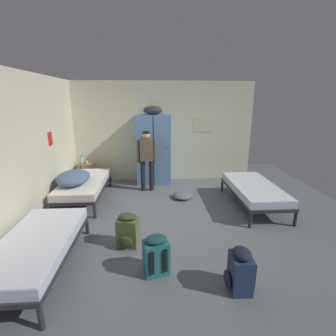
# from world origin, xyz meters

# --- Properties ---
(ground_plane) EXTENTS (7.74, 7.74, 0.00)m
(ground_plane) POSITION_xyz_m (0.00, 0.00, 0.00)
(ground_plane) COLOR slate
(room_backdrop) EXTENTS (4.93, 4.90, 2.70)m
(room_backdrop) POSITION_xyz_m (-1.20, 1.24, 1.35)
(room_backdrop) COLOR beige
(room_backdrop) RESTS_ON ground_plane
(locker_bank) EXTENTS (0.90, 0.55, 2.07)m
(locker_bank) POSITION_xyz_m (-0.27, 2.14, 0.97)
(locker_bank) COLOR #5B84B2
(locker_bank) RESTS_ON ground_plane
(shelf_unit) EXTENTS (0.38, 0.30, 0.57)m
(shelf_unit) POSITION_xyz_m (-2.11, 2.17, 0.35)
(shelf_unit) COLOR brown
(shelf_unit) RESTS_ON ground_plane
(bed_left_front) EXTENTS (0.90, 1.90, 0.49)m
(bed_left_front) POSITION_xyz_m (-1.86, -1.40, 0.38)
(bed_left_front) COLOR #28282D
(bed_left_front) RESTS_ON ground_plane
(bed_left_rear) EXTENTS (0.90, 1.90, 0.49)m
(bed_left_rear) POSITION_xyz_m (-1.86, 1.02, 0.38)
(bed_left_rear) COLOR #28282D
(bed_left_rear) RESTS_ON ground_plane
(bed_right) EXTENTS (0.90, 1.90, 0.49)m
(bed_right) POSITION_xyz_m (1.86, 0.47, 0.38)
(bed_right) COLOR #28282D
(bed_right) RESTS_ON ground_plane
(bedding_heap) EXTENTS (0.66, 0.88, 0.28)m
(bedding_heap) POSITION_xyz_m (-1.99, 0.75, 0.63)
(bedding_heap) COLOR slate
(bedding_heap) RESTS_ON bed_left_rear
(person_traveler) EXTENTS (0.48, 0.20, 1.51)m
(person_traveler) POSITION_xyz_m (-0.44, 1.55, 0.91)
(person_traveler) COLOR black
(person_traveler) RESTS_ON ground_plane
(water_bottle) EXTENTS (0.07, 0.07, 0.22)m
(water_bottle) POSITION_xyz_m (-2.19, 2.19, 0.67)
(water_bottle) COLOR #B2DBEA
(water_bottle) RESTS_ON shelf_unit
(lotion_bottle) EXTENTS (0.05, 0.05, 0.13)m
(lotion_bottle) POSITION_xyz_m (-2.04, 2.13, 0.63)
(lotion_bottle) COLOR beige
(lotion_bottle) RESTS_ON shelf_unit
(backpack_teal) EXTENTS (0.37, 0.38, 0.55)m
(backpack_teal) POSITION_xyz_m (-0.27, -1.54, 0.26)
(backpack_teal) COLOR #23666B
(backpack_teal) RESTS_ON ground_plane
(backpack_navy) EXTENTS (0.34, 0.33, 0.55)m
(backpack_navy) POSITION_xyz_m (0.73, -1.91, 0.26)
(backpack_navy) COLOR navy
(backpack_navy) RESTS_ON ground_plane
(backpack_olive) EXTENTS (0.36, 0.38, 0.55)m
(backpack_olive) POSITION_xyz_m (-0.70, -0.89, 0.26)
(backpack_olive) COLOR #566038
(backpack_olive) RESTS_ON ground_plane
(clothes_pile_grey) EXTENTS (0.43, 0.49, 0.14)m
(clothes_pile_grey) POSITION_xyz_m (0.39, 0.99, 0.07)
(clothes_pile_grey) COLOR slate
(clothes_pile_grey) RESTS_ON ground_plane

